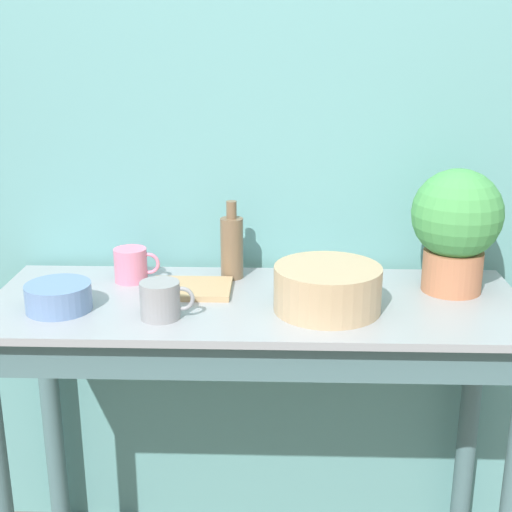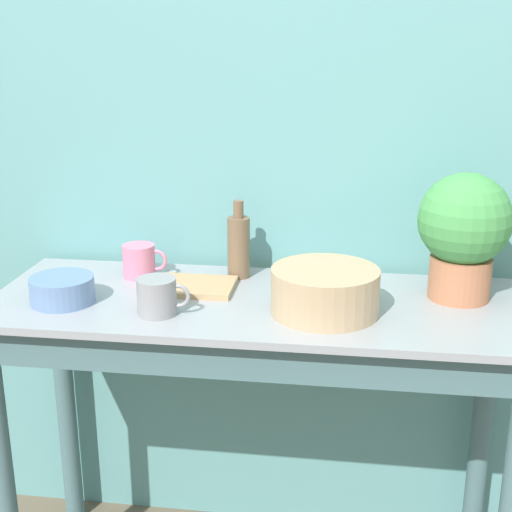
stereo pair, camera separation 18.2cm
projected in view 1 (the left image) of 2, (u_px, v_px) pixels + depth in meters
name	position (u px, v px, depth m)	size (l,w,h in m)	color
wall_back	(260.00, 164.00, 2.07)	(6.00, 0.05, 2.40)	#609E9E
counter_table	(256.00, 374.00, 1.90)	(1.40, 0.53, 0.90)	slate
potted_plant	(456.00, 224.00, 1.87)	(0.24, 0.24, 0.33)	#B7704C
bowl_wash_large	(327.00, 288.00, 1.78)	(0.27, 0.27, 0.11)	tan
bottle_tall	(232.00, 246.00, 2.00)	(0.06, 0.06, 0.22)	brown
mug_pink	(132.00, 265.00, 1.99)	(0.13, 0.09, 0.09)	pink
mug_grey	(161.00, 300.00, 1.73)	(0.13, 0.10, 0.09)	gray
bowl_small_blue	(59.00, 297.00, 1.78)	(0.16, 0.16, 0.07)	#6684B2
tray_board	(191.00, 289.00, 1.92)	(0.22, 0.16, 0.02)	tan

